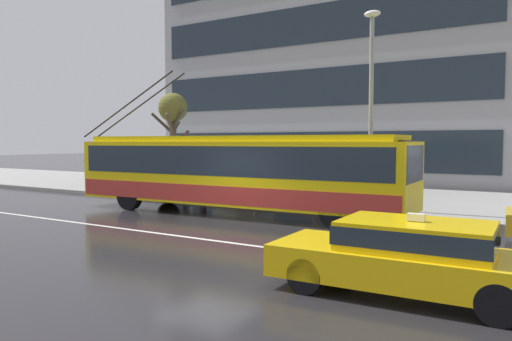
{
  "coord_description": "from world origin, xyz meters",
  "views": [
    {
      "loc": [
        8.6,
        -11.37,
        2.58
      ],
      "look_at": [
        -0.19,
        2.93,
        1.58
      ],
      "focal_mm": 34.35,
      "sensor_mm": 36.0,
      "label": 1
    }
  ],
  "objects": [
    {
      "name": "ground_plane",
      "position": [
        0.0,
        0.0,
        0.0
      ],
      "size": [
        160.0,
        160.0,
        0.0
      ],
      "primitive_type": "plane",
      "color": "#252427"
    },
    {
      "name": "street_tree_bare",
      "position": [
        -8.42,
        8.09,
        4.05
      ],
      "size": [
        2.28,
        1.98,
        4.95
      ],
      "color": "brown",
      "rests_on": "sidewalk_slab"
    },
    {
      "name": "street_lamp",
      "position": [
        2.91,
        5.74,
        4.29
      ],
      "size": [
        0.6,
        0.32,
        7.07
      ],
      "color": "gray",
      "rests_on": "sidewalk_slab"
    },
    {
      "name": "pedestrian_walking_past",
      "position": [
        1.9,
        7.54,
        1.78
      ],
      "size": [
        1.28,
        1.28,
        2.02
      ],
      "color": "navy",
      "rests_on": "sidewalk_slab"
    },
    {
      "name": "office_tower_corner_left",
      "position": [
        -4.09,
        20.17,
        9.51
      ],
      "size": [
        22.59,
        10.46,
        19.01
      ],
      "color": "#98999C",
      "rests_on": "ground_plane"
    },
    {
      "name": "pedestrian_approaching_curb",
      "position": [
        -4.21,
        5.28,
        1.71
      ],
      "size": [
        1.39,
        1.39,
        1.97
      ],
      "color": "black",
      "rests_on": "sidewalk_slab"
    },
    {
      "name": "bus_shelter",
      "position": [
        -3.73,
        6.89,
        2.15
      ],
      "size": [
        3.61,
        1.89,
        2.64
      ],
      "color": "gray",
      "rests_on": "sidewalk_slab"
    },
    {
      "name": "sidewalk_slab",
      "position": [
        0.0,
        9.61,
        0.07
      ],
      "size": [
        80.0,
        10.0,
        0.14
      ],
      "primitive_type": "cube",
      "color": "gray",
      "rests_on": "ground_plane"
    },
    {
      "name": "pedestrian_at_shelter",
      "position": [
        -6.04,
        6.13,
        1.11
      ],
      "size": [
        0.39,
        0.39,
        1.64
      ],
      "color": "#20262F",
      "rests_on": "sidewalk_slab"
    },
    {
      "name": "trolleybus",
      "position": [
        -1.11,
        3.01,
        1.54
      ],
      "size": [
        13.56,
        2.94,
        5.21
      ],
      "color": "yellow",
      "rests_on": "ground_plane"
    },
    {
      "name": "taxi_oncoming_far",
      "position": [
        6.55,
        -3.15,
        0.7
      ],
      "size": [
        4.49,
        1.9,
        1.39
      ],
      "color": "yellow",
      "rests_on": "ground_plane"
    },
    {
      "name": "lane_centre_line",
      "position": [
        0.0,
        -1.2,
        0.0
      ],
      "size": [
        72.0,
        0.14,
        0.01
      ],
      "primitive_type": "cube",
      "color": "silver",
      "rests_on": "ground_plane"
    },
    {
      "name": "pedestrian_waiting_by_pole",
      "position": [
        0.14,
        7.11,
        1.66
      ],
      "size": [
        1.18,
        1.18,
        1.94
      ],
      "color": "#534744",
      "rests_on": "sidewalk_slab"
    }
  ]
}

